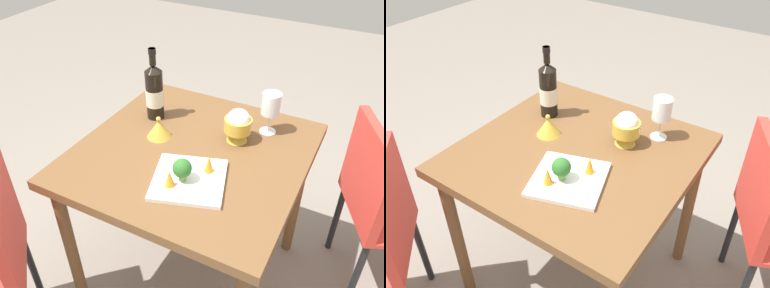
% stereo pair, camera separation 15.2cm
% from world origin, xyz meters
% --- Properties ---
extents(ground_plane, '(8.00, 8.00, 0.00)m').
position_xyz_m(ground_plane, '(0.00, 0.00, 0.00)').
color(ground_plane, gray).
extents(dining_table, '(0.86, 0.86, 0.76)m').
position_xyz_m(dining_table, '(0.00, 0.00, 0.66)').
color(dining_table, brown).
rests_on(dining_table, ground_plane).
extents(wine_bottle, '(0.08, 0.08, 0.32)m').
position_xyz_m(wine_bottle, '(0.15, 0.26, 0.88)').
color(wine_bottle, black).
rests_on(wine_bottle, dining_table).
extents(wine_glass, '(0.08, 0.08, 0.18)m').
position_xyz_m(wine_glass, '(0.26, -0.22, 0.89)').
color(wine_glass, white).
rests_on(wine_glass, dining_table).
extents(rice_bowl, '(0.11, 0.11, 0.14)m').
position_xyz_m(rice_bowl, '(0.15, -0.13, 0.83)').
color(rice_bowl, gold).
rests_on(rice_bowl, dining_table).
extents(rice_bowl_lid, '(0.10, 0.10, 0.09)m').
position_xyz_m(rice_bowl_lid, '(0.02, 0.16, 0.79)').
color(rice_bowl_lid, gold).
rests_on(rice_bowl_lid, dining_table).
extents(serving_plate, '(0.32, 0.32, 0.02)m').
position_xyz_m(serving_plate, '(-0.17, -0.08, 0.76)').
color(serving_plate, white).
rests_on(serving_plate, dining_table).
extents(broccoli_floret, '(0.07, 0.07, 0.09)m').
position_xyz_m(broccoli_floret, '(-0.19, -0.06, 0.82)').
color(broccoli_floret, '#729E4C').
rests_on(broccoli_floret, serving_plate).
extents(carrot_garnish_left, '(0.03, 0.03, 0.06)m').
position_xyz_m(carrot_garnish_left, '(-0.23, -0.04, 0.80)').
color(carrot_garnish_left, orange).
rests_on(carrot_garnish_left, serving_plate).
extents(carrot_garnish_right, '(0.03, 0.03, 0.07)m').
position_xyz_m(carrot_garnish_right, '(-0.10, -0.12, 0.81)').
color(carrot_garnish_right, orange).
rests_on(carrot_garnish_right, serving_plate).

